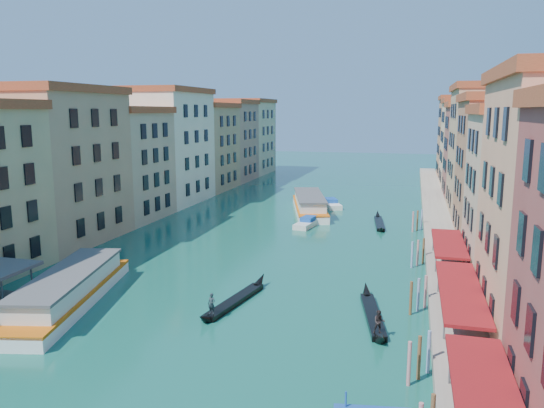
% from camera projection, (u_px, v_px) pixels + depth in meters
% --- Properties ---
extents(left_bank_palazzos, '(12.80, 128.40, 21.00)m').
position_uv_depth(left_bank_palazzos, '(150.00, 153.00, 91.72)').
color(left_bank_palazzos, '#C1B18B').
rests_on(left_bank_palazzos, ground).
extents(right_bank_palazzos, '(12.80, 128.40, 21.00)m').
position_uv_depth(right_bank_palazzos, '(497.00, 160.00, 77.74)').
color(right_bank_palazzos, brown).
rests_on(right_bank_palazzos, ground).
extents(quay, '(4.00, 140.00, 1.00)m').
position_uv_depth(quay, '(436.00, 219.00, 81.38)').
color(quay, gray).
rests_on(quay, ground).
extents(restaurant_awnings, '(3.20, 44.55, 3.12)m').
position_uv_depth(restaurant_awnings, '(461.00, 292.00, 40.95)').
color(restaurant_awnings, maroon).
rests_on(restaurant_awnings, ground).
extents(mooring_poles_right, '(1.44, 54.24, 3.20)m').
position_uv_depth(mooring_poles_right, '(418.00, 286.00, 47.55)').
color(mooring_poles_right, '#56311D').
rests_on(mooring_poles_right, ground).
extents(vaporetto_near, '(8.76, 20.18, 2.93)m').
position_uv_depth(vaporetto_near, '(69.00, 290.00, 46.61)').
color(vaporetto_near, white).
rests_on(vaporetto_near, ground).
extents(vaporetto_far, '(9.87, 20.94, 3.04)m').
position_uv_depth(vaporetto_far, '(309.00, 204.00, 89.01)').
color(vaporetto_far, white).
rests_on(vaporetto_far, ground).
extents(gondola_fore, '(3.02, 12.11, 2.42)m').
position_uv_depth(gondola_fore, '(235.00, 299.00, 46.84)').
color(gondola_fore, black).
rests_on(gondola_fore, ground).
extents(gondola_right, '(3.25, 12.26, 2.46)m').
position_uv_depth(gondola_right, '(373.00, 314.00, 43.24)').
color(gondola_right, black).
rests_on(gondola_right, ground).
extents(gondola_far, '(2.34, 12.27, 1.74)m').
position_uv_depth(gondola_far, '(379.00, 222.00, 79.44)').
color(gondola_far, black).
rests_on(gondola_far, ground).
extents(motorboat_mid, '(3.10, 6.85, 1.37)m').
position_uv_depth(motorboat_mid, '(308.00, 223.00, 78.37)').
color(motorboat_mid, silver).
rests_on(motorboat_mid, ground).
extents(motorboat_far, '(4.68, 7.41, 1.47)m').
position_uv_depth(motorboat_far, '(331.00, 204.00, 94.09)').
color(motorboat_far, white).
rests_on(motorboat_far, ground).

